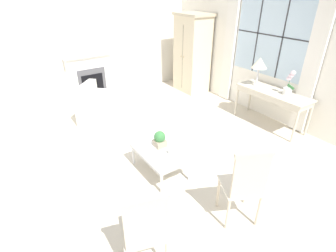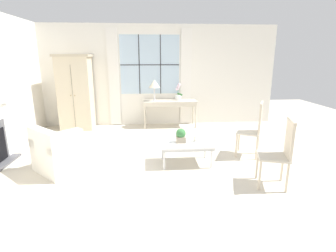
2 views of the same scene
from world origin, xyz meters
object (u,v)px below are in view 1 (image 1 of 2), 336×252
at_px(potted_orchid, 289,85).
at_px(armchair_upholstered, 104,109).
at_px(table_lamp, 260,63).
at_px(coffee_table, 160,152).
at_px(accent_chair_wooden, 145,228).
at_px(pillar_candle, 170,151).
at_px(fireplace, 90,72).
at_px(side_chair_wooden, 245,183).
at_px(potted_plant_small, 160,139).
at_px(console_table, 273,95).
at_px(armoire, 192,54).

height_order(potted_orchid, armchair_upholstered, potted_orchid).
height_order(table_lamp, coffee_table, table_lamp).
relative_size(accent_chair_wooden, pillar_candle, 8.78).
bearing_deg(table_lamp, armchair_upholstered, -120.75).
distance_m(fireplace, side_chair_wooden, 4.89).
bearing_deg(pillar_candle, coffee_table, -159.31).
bearing_deg(accent_chair_wooden, armchair_upholstered, 164.75).
height_order(armchair_upholstered, potted_plant_small, armchair_upholstered).
distance_m(console_table, table_lamp, 0.70).
distance_m(armoire, pillar_candle, 3.85).
xyz_separation_m(fireplace, potted_plant_small, (3.42, -0.14, -0.16)).
bearing_deg(side_chair_wooden, armchair_upholstered, -174.72).
relative_size(fireplace, potted_plant_small, 8.15).
bearing_deg(fireplace, side_chair_wooden, 0.94).
bearing_deg(table_lamp, console_table, 1.20).
bearing_deg(potted_plant_small, pillar_candle, 1.78).
bearing_deg(fireplace, accent_chair_wooden, -13.80).
height_order(table_lamp, potted_plant_small, table_lamp).
bearing_deg(pillar_candle, armoire, 136.71).
height_order(table_lamp, accent_chair_wooden, table_lamp).
distance_m(fireplace, potted_orchid, 4.52).
bearing_deg(armchair_upholstered, accent_chair_wooden, -15.25).
bearing_deg(armchair_upholstered, armoire, 99.59).
height_order(potted_orchid, coffee_table, potted_orchid).
bearing_deg(table_lamp, armoire, -179.07).
distance_m(accent_chair_wooden, pillar_candle, 1.53).
relative_size(console_table, accent_chair_wooden, 1.41).
height_order(armchair_upholstered, pillar_candle, armchair_upholstered).
distance_m(armchair_upholstered, accent_chair_wooden, 3.55).
height_order(potted_orchid, side_chair_wooden, potted_orchid).
height_order(potted_orchid, potted_plant_small, potted_orchid).
xyz_separation_m(console_table, side_chair_wooden, (1.44, -2.45, -0.05)).
relative_size(potted_orchid, side_chair_wooden, 0.43).
height_order(table_lamp, side_chair_wooden, table_lamp).
xyz_separation_m(console_table, coffee_table, (0.06, -2.72, -0.30)).
relative_size(console_table, potted_orchid, 3.16).
bearing_deg(coffee_table, table_lamp, 100.26).
distance_m(armoire, side_chair_wooden, 4.67).
height_order(table_lamp, armchair_upholstered, table_lamp).
bearing_deg(table_lamp, coffee_table, -79.74).
height_order(side_chair_wooden, coffee_table, side_chair_wooden).
relative_size(console_table, armchair_upholstered, 1.21).
xyz_separation_m(side_chair_wooden, coffee_table, (-1.38, -0.27, -0.26)).
distance_m(fireplace, coffee_table, 3.53).
height_order(potted_orchid, pillar_candle, potted_orchid).
bearing_deg(pillar_candle, fireplace, 178.03).
relative_size(accent_chair_wooden, coffee_table, 1.12).
bearing_deg(console_table, pillar_candle, -84.92).
bearing_deg(armchair_upholstered, side_chair_wooden, 5.28).
xyz_separation_m(potted_plant_small, pillar_candle, (0.27, 0.01, -0.08)).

